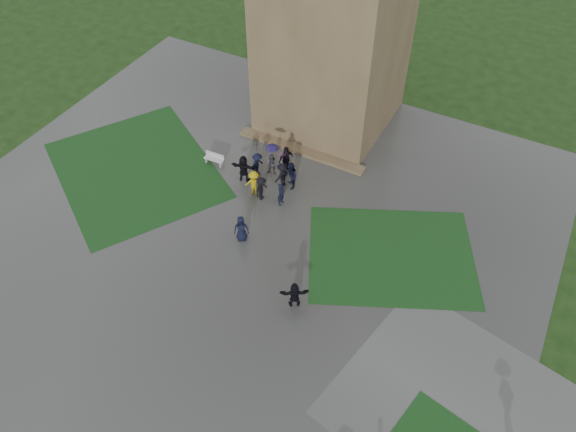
% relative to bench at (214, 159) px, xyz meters
% --- Properties ---
extents(ground, '(120.00, 120.00, 0.00)m').
position_rel_bench_xyz_m(ground, '(4.38, -6.93, -0.41)').
color(ground, black).
extents(plaza, '(34.00, 34.00, 0.02)m').
position_rel_bench_xyz_m(plaza, '(4.38, -4.93, -0.40)').
color(plaza, '#373634').
rests_on(plaza, ground).
extents(lawn_inset_left, '(14.10, 13.46, 0.01)m').
position_rel_bench_xyz_m(lawn_inset_left, '(-4.12, -2.93, -0.39)').
color(lawn_inset_left, '#123614').
rests_on(lawn_inset_left, plaza).
extents(lawn_inset_right, '(11.12, 10.15, 0.01)m').
position_rel_bench_xyz_m(lawn_inset_right, '(12.88, -1.93, -0.39)').
color(lawn_inset_right, '#123614').
rests_on(lawn_inset_right, plaza).
extents(tower_plinth, '(9.00, 0.80, 0.22)m').
position_rel_bench_xyz_m(tower_plinth, '(4.38, 3.67, -0.28)').
color(tower_plinth, brown).
rests_on(tower_plinth, plaza).
extents(bench, '(1.34, 0.48, 0.76)m').
position_rel_bench_xyz_m(bench, '(0.00, 0.00, 0.00)').
color(bench, silver).
rests_on(bench, plaza).
extents(visitor_cluster, '(4.26, 4.09, 2.65)m').
position_rel_bench_xyz_m(visitor_cluster, '(3.94, 0.04, 0.73)').
color(visitor_cluster, black).
rests_on(visitor_cluster, plaza).
extents(pedestrian_mid, '(1.00, 0.91, 1.70)m').
position_rel_bench_xyz_m(pedestrian_mid, '(4.98, -4.77, 0.46)').
color(pedestrian_mid, black).
rests_on(pedestrian_mid, plaza).
extents(pedestrian_near, '(1.55, 1.24, 1.60)m').
position_rel_bench_xyz_m(pedestrian_near, '(9.67, -7.34, 0.41)').
color(pedestrian_near, black).
rests_on(pedestrian_near, plaza).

